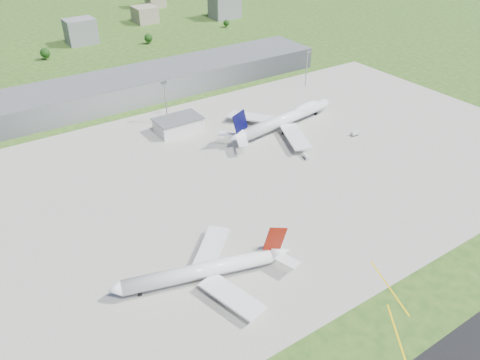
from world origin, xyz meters
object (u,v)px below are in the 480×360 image
tug_yellow (190,271)px  van_white_far (355,134)px  van_white_near (306,156)px  airliner_red_twin (206,270)px  airliner_blue_quad (286,119)px

tug_yellow → van_white_far: 142.02m
tug_yellow → van_white_near: 102.08m
airliner_red_twin → van_white_far: bearing=-141.7°
airliner_red_twin → van_white_near: airliner_red_twin is taller
airliner_red_twin → van_white_near: (89.51, 49.10, -3.75)m
tug_yellow → van_white_far: van_white_far is taller
airliner_red_twin → tug_yellow: 8.38m
airliner_red_twin → tug_yellow: size_ratio=15.47×
airliner_blue_quad → van_white_far: 40.92m
airliner_red_twin → tug_yellow: (-3.30, 6.59, -3.99)m
van_white_near → tug_yellow: bearing=127.4°
airliner_blue_quad → van_white_far: size_ratio=18.61×
airliner_blue_quad → van_white_near: airliner_blue_quad is taller
airliner_blue_quad → van_white_far: airliner_blue_quad is taller
airliner_blue_quad → tug_yellow: size_ratio=19.46×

